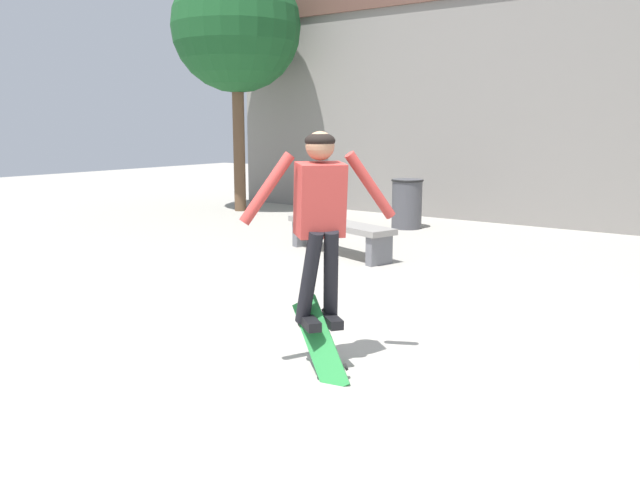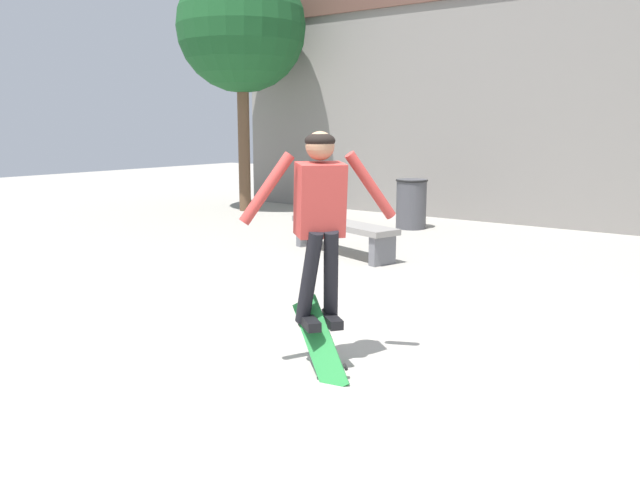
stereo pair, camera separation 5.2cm
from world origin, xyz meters
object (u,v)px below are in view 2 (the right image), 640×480
object	(u,v)px
trash_bin	(411,203)
skateboard_flipping	(320,343)
tree_left	(241,28)
park_bench	(343,230)
skater	(320,211)

from	to	relation	value
trash_bin	skateboard_flipping	world-z (taller)	trash_bin
tree_left	park_bench	size ratio (longest dim) A/B	2.63
tree_left	skater	bearing A→B (deg)	-43.76
park_bench	skateboard_flipping	xyz separation A→B (m)	(2.29, -3.71, -0.13)
trash_bin	skateboard_flipping	xyz separation A→B (m)	(2.61, -6.38, -0.24)
tree_left	trash_bin	distance (m)	5.28
trash_bin	skater	size ratio (longest dim) A/B	0.61
park_bench	trash_bin	bearing A→B (deg)	114.36
tree_left	skater	size ratio (longest dim) A/B	3.60
park_bench	skateboard_flipping	bearing A→B (deg)	-40.64
skater	skateboard_flipping	bearing A→B (deg)	-17.65
park_bench	trash_bin	xyz separation A→B (m)	(-0.31, 2.67, 0.11)
tree_left	park_bench	distance (m)	6.22
tree_left	skateboard_flipping	bearing A→B (deg)	-43.89
park_bench	skater	distance (m)	4.34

